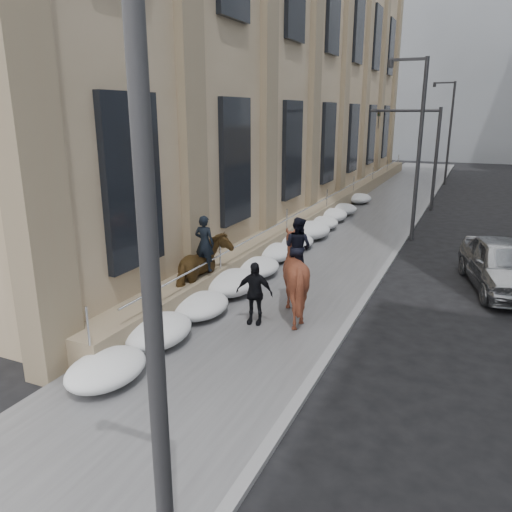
{
  "coord_description": "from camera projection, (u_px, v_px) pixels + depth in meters",
  "views": [
    {
      "loc": [
        5.5,
        -9.48,
        5.77
      ],
      "look_at": [
        -0.22,
        3.29,
        1.7
      ],
      "focal_mm": 35.0,
      "sensor_mm": 36.0,
      "label": 1
    }
  ],
  "objects": [
    {
      "name": "snow_bank",
      "position": [
        278.0,
        251.0,
        19.61
      ],
      "size": [
        1.7,
        18.1,
        0.76
      ],
      "color": "white",
      "rests_on": "sidewalk"
    },
    {
      "name": "curb",
      "position": [
        390.0,
        261.0,
        19.8
      ],
      "size": [
        0.24,
        80.0,
        0.12
      ],
      "primitive_type": "cube",
      "color": "slate",
      "rests_on": "ground"
    },
    {
      "name": "traffic_signal",
      "position": [
        421.0,
        142.0,
        29.42
      ],
      "size": [
        4.1,
        0.22,
        6.0
      ],
      "color": "#2D2D30",
      "rests_on": "ground"
    },
    {
      "name": "bg_building_mid",
      "position": [
        484.0,
        39.0,
        59.17
      ],
      "size": [
        30.0,
        12.0,
        28.0
      ],
      "primitive_type": "cube",
      "color": "slate",
      "rests_on": "ground"
    },
    {
      "name": "streetlight_far",
      "position": [
        448.0,
        127.0,
        39.51
      ],
      "size": [
        1.71,
        0.24,
        8.0
      ],
      "color": "#2D2D30",
      "rests_on": "ground"
    },
    {
      "name": "pedestrian",
      "position": [
        254.0,
        293.0,
        13.61
      ],
      "size": [
        1.08,
        0.58,
        1.76
      ],
      "primitive_type": "imported",
      "rotation": [
        0.0,
        0.0,
        0.15
      ],
      "color": "black",
      "rests_on": "sidewalk"
    },
    {
      "name": "sidewalk",
      "position": [
        327.0,
        253.0,
        20.83
      ],
      "size": [
        5.0,
        80.0,
        0.12
      ],
      "primitive_type": "cube",
      "color": "#4B4B4D",
      "rests_on": "ground"
    },
    {
      "name": "streetlight_near",
      "position": [
        134.0,
        249.0,
        4.47
      ],
      "size": [
        1.71,
        0.24,
        8.0
      ],
      "color": "#2D2D30",
      "rests_on": "ground"
    },
    {
      "name": "car_silver",
      "position": [
        502.0,
        265.0,
        16.6
      ],
      "size": [
        3.22,
        5.4,
        1.72
      ],
      "primitive_type": "imported",
      "rotation": [
        0.0,
        0.0,
        0.25
      ],
      "color": "gray",
      "rests_on": "ground"
    },
    {
      "name": "limestone_building",
      "position": [
        294.0,
        55.0,
        29.15
      ],
      "size": [
        6.1,
        44.0,
        18.0
      ],
      "color": "#988364",
      "rests_on": "ground"
    },
    {
      "name": "ground",
      "position": [
        209.0,
        359.0,
        12.08
      ],
      "size": [
        140.0,
        140.0,
        0.0
      ],
      "primitive_type": "plane",
      "color": "black",
      "rests_on": "ground"
    },
    {
      "name": "bg_building_far",
      "position": [
        408.0,
        82.0,
        74.73
      ],
      "size": [
        24.0,
        12.0,
        20.0
      ],
      "primitive_type": "cube",
      "color": "gray",
      "rests_on": "ground"
    },
    {
      "name": "mounted_horse_right",
      "position": [
        294.0,
        272.0,
        14.2
      ],
      "size": [
        2.36,
        2.52,
        2.81
      ],
      "rotation": [
        0.0,
        0.0,
        2.88
      ],
      "color": "#4C2315",
      "rests_on": "sidewalk"
    },
    {
      "name": "streetlight_mid",
      "position": [
        416.0,
        139.0,
        21.99
      ],
      "size": [
        1.71,
        0.24,
        8.0
      ],
      "color": "#2D2D30",
      "rests_on": "ground"
    },
    {
      "name": "mounted_horse_left",
      "position": [
        204.0,
        268.0,
        15.21
      ],
      "size": [
        1.17,
        2.39,
        2.65
      ],
      "rotation": [
        0.0,
        0.0,
        3.18
      ],
      "color": "#412D13",
      "rests_on": "sidewalk"
    }
  ]
}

